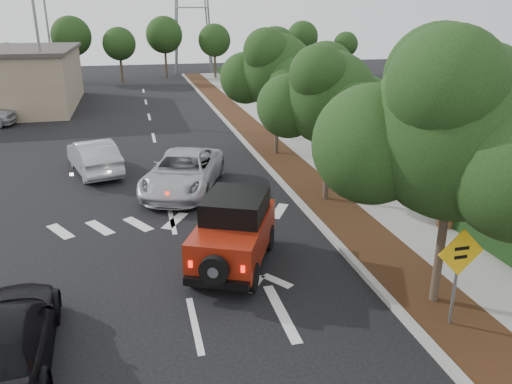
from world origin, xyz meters
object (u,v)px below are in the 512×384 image
object	(u,v)px
silver_suv_ahead	(183,172)
speed_hump_sign	(459,264)
black_suv_oncoming	(2,339)
red_jeep	(235,230)

from	to	relation	value
silver_suv_ahead	speed_hump_sign	bearing A→B (deg)	-46.47
silver_suv_ahead	black_suv_oncoming	size ratio (longest dim) A/B	1.16
speed_hump_sign	black_suv_oncoming	bearing A→B (deg)	174.23
red_jeep	speed_hump_sign	xyz separation A→B (m)	(3.93, -4.11, 0.58)
black_suv_oncoming	speed_hump_sign	bearing A→B (deg)	171.31
black_suv_oncoming	speed_hump_sign	xyz separation A→B (m)	(9.12, -0.90, 0.90)
red_jeep	silver_suv_ahead	bearing A→B (deg)	121.59
silver_suv_ahead	speed_hump_sign	size ratio (longest dim) A/B	2.36
silver_suv_ahead	speed_hump_sign	world-z (taller)	speed_hump_sign
speed_hump_sign	silver_suv_ahead	bearing A→B (deg)	114.03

